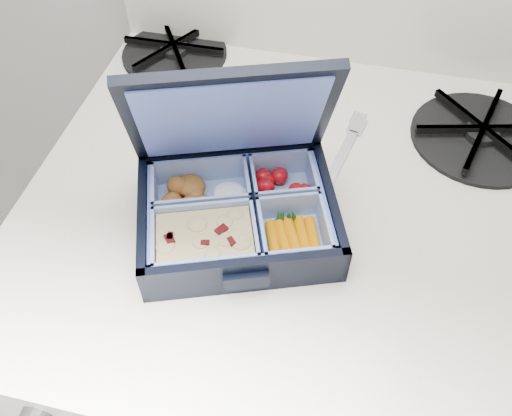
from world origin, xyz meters
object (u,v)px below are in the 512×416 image
(bento_box, at_px, (238,215))
(stove, at_px, (284,351))
(fork, at_px, (336,167))
(burner_grate, at_px, (482,132))

(bento_box, bearing_deg, stove, 38.02)
(stove, relative_size, fork, 5.42)
(burner_grate, bearing_deg, bento_box, -141.54)
(fork, bearing_deg, stove, -130.45)
(stove, relative_size, burner_grate, 5.41)
(stove, distance_m, bento_box, 0.54)
(fork, bearing_deg, bento_box, -116.83)
(burner_grate, bearing_deg, stove, -149.50)
(fork, bearing_deg, burner_grate, 40.40)
(burner_grate, distance_m, fork, 0.21)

